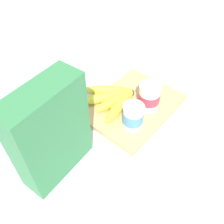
# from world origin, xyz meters

# --- Properties ---
(ground_plane) EXTENTS (2.40, 2.40, 0.00)m
(ground_plane) POSITION_xyz_m (0.00, 0.00, 0.00)
(ground_plane) COLOR silver
(cutting_board) EXTENTS (0.33, 0.25, 0.02)m
(cutting_board) POSITION_xyz_m (0.00, 0.00, 0.01)
(cutting_board) COLOR tan
(cutting_board) RESTS_ON ground_plane
(cereal_box) EXTENTS (0.21, 0.09, 0.29)m
(cereal_box) POSITION_xyz_m (0.32, -0.02, 0.14)
(cereal_box) COLOR #38844C
(cereal_box) RESTS_ON ground_plane
(yogurt_cup_front) EXTENTS (0.07, 0.07, 0.09)m
(yogurt_cup_front) POSITION_xyz_m (-0.02, 0.04, 0.06)
(yogurt_cup_front) COLOR white
(yogurt_cup_front) RESTS_ON cutting_board
(yogurt_cup_back) EXTENTS (0.07, 0.07, 0.08)m
(yogurt_cup_back) POSITION_xyz_m (0.08, 0.06, 0.06)
(yogurt_cup_back) COLOR white
(yogurt_cup_back) RESTS_ON cutting_board
(banana_bunch) EXTENTS (0.19, 0.19, 0.04)m
(banana_bunch) POSITION_xyz_m (0.04, -0.06, 0.04)
(banana_bunch) COLOR yellow
(banana_bunch) RESTS_ON cutting_board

